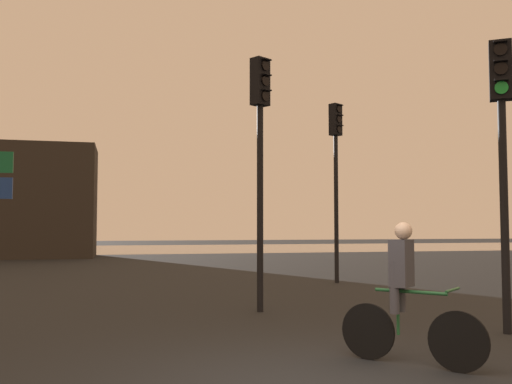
# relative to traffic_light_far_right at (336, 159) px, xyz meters

# --- Properties ---
(water_strip) EXTENTS (80.00, 16.00, 0.01)m
(water_strip) POSITION_rel_traffic_light_far_right_xyz_m (-3.99, 25.80, -3.47)
(water_strip) COLOR gray
(water_strip) RESTS_ON ground
(traffic_light_far_right) EXTENTS (0.40, 0.42, 5.05)m
(traffic_light_far_right) POSITION_rel_traffic_light_far_right_xyz_m (0.00, 0.00, 0.00)
(traffic_light_far_right) COLOR black
(traffic_light_far_right) RESTS_ON ground
(traffic_light_near_right) EXTENTS (0.40, 0.42, 4.37)m
(traffic_light_near_right) POSITION_rel_traffic_light_far_right_xyz_m (-0.35, -7.67, -0.43)
(traffic_light_near_right) COLOR black
(traffic_light_near_right) RESTS_ON ground
(traffic_light_center) EXTENTS (0.40, 0.42, 4.75)m
(traffic_light_center) POSITION_rel_traffic_light_far_right_xyz_m (-3.36, -4.73, -0.19)
(traffic_light_center) COLOR black
(traffic_light_center) RESTS_ON ground
(cyclist) EXTENTS (1.16, 1.31, 1.62)m
(cyclist) POSITION_rel_traffic_light_far_right_xyz_m (-2.71, -9.05, -2.65)
(cyclist) COLOR black
(cyclist) RESTS_ON ground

